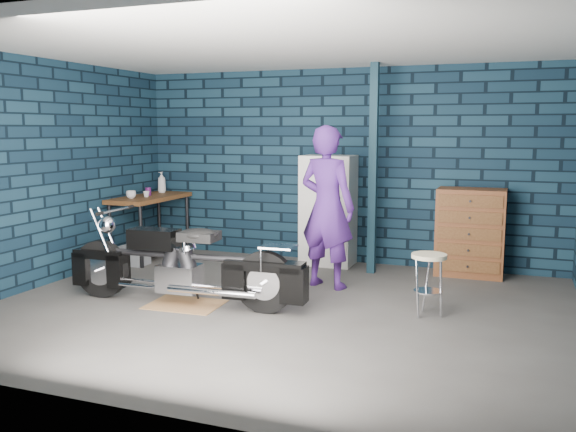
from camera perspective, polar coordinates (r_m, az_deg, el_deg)
name	(u,v)px	position (r m, az deg, el deg)	size (l,w,h in m)	color
ground	(278,309)	(6.46, -0.95, -8.69)	(6.00, 6.00, 0.00)	#4E4C49
room_walls	(296,126)	(6.70, 0.76, 8.42)	(6.02, 5.01, 2.71)	black
support_post	(373,170)	(7.91, 7.96, 4.30)	(0.10, 0.10, 2.70)	#122C38
workbench	(151,227)	(9.10, -12.71, -0.99)	(0.60, 1.40, 0.91)	brown
drip_mat	(185,304)	(6.70, -9.61, -8.16)	(0.78, 0.58, 0.01)	#90603F
motorcycle	(184,259)	(6.58, -9.71, -3.95)	(2.30, 0.62, 1.01)	black
person	(327,207)	(7.18, 3.68, 0.82)	(0.70, 0.46, 1.92)	#471F75
storage_bin	(133,256)	(8.74, -14.33, -3.62)	(0.41, 0.29, 0.25)	#919499
locker	(328,210)	(8.41, 3.77, 0.52)	(0.71, 0.50, 1.51)	silver
tool_chest	(470,233)	(8.11, 16.68, -1.50)	(0.84, 0.47, 1.12)	brown
shop_stool	(428,285)	(6.31, 12.98, -6.32)	(0.35, 0.35, 0.64)	beige
cup_a	(131,195)	(8.76, -14.47, 1.96)	(0.14, 0.14, 0.11)	beige
cup_b	(146,194)	(8.88, -13.12, 2.01)	(0.09, 0.09, 0.08)	beige
mug_purple	(148,191)	(9.10, -12.95, 2.25)	(0.08, 0.08, 0.11)	#5A175E
bottle	(162,182)	(9.47, -11.74, 3.12)	(0.12, 0.12, 0.32)	#919499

